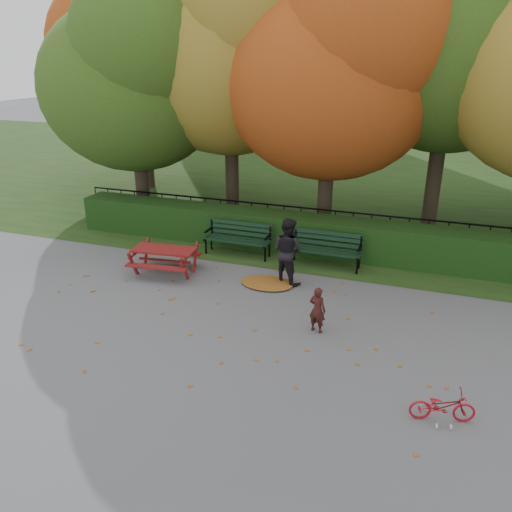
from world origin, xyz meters
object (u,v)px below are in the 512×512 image
(child, at_px, (317,310))
(tree_d, at_px, (472,16))
(picnic_table, at_px, (164,254))
(tree_a, at_px, (138,74))
(bench_right, at_px, (326,247))
(adult, at_px, (287,251))
(tree_f, at_px, (143,36))
(tree_b, at_px, (238,42))
(tree_c, at_px, (343,64))
(bicycle, at_px, (442,406))
(bench_left, at_px, (239,236))

(child, bearing_deg, tree_d, -93.92)
(tree_d, bearing_deg, picnic_table, -140.34)
(tree_a, bearing_deg, bench_right, -16.61)
(bench_right, xyz_separation_m, adult, (-0.66, -1.30, 0.28))
(tree_a, bearing_deg, tree_f, 117.98)
(tree_d, xyz_separation_m, child, (-2.25, -6.84, -5.51))
(tree_d, bearing_deg, bench_right, -128.23)
(tree_b, relative_size, adult, 5.48)
(tree_c, bearing_deg, picnic_table, -129.83)
(child, bearing_deg, tree_b, -43.03)
(tree_d, height_order, child, tree_d)
(picnic_table, distance_m, bicycle, 7.36)
(tree_c, distance_m, picnic_table, 6.83)
(tree_b, xyz_separation_m, bench_left, (1.14, -3.04, -4.88))
(tree_b, xyz_separation_m, child, (4.07, -6.35, -4.93))
(tree_f, bearing_deg, child, -45.27)
(tree_a, bearing_deg, tree_c, 3.65)
(bicycle, bearing_deg, tree_a, 38.67)
(bench_right, bearing_deg, bench_left, 180.00)
(tree_a, relative_size, bench_right, 4.16)
(tree_a, bearing_deg, tree_d, 10.33)
(tree_d, bearing_deg, tree_a, -169.67)
(tree_a, height_order, tree_b, tree_b)
(tree_c, bearing_deg, bench_right, -83.30)
(bench_right, relative_size, adult, 1.12)
(tree_b, relative_size, bench_left, 4.88)
(tree_d, bearing_deg, tree_f, 169.67)
(tree_c, bearing_deg, adult, -96.32)
(tree_a, relative_size, bench_left, 4.16)
(bench_left, xyz_separation_m, bench_right, (2.40, 0.00, 0.00))
(tree_a, distance_m, tree_d, 9.33)
(tree_f, relative_size, bicycle, 9.58)
(bench_right, bearing_deg, bicycle, -61.24)
(tree_a, distance_m, tree_c, 6.04)
(bicycle, bearing_deg, picnic_table, 48.85)
(child, distance_m, bicycle, 3.02)
(tree_b, relative_size, tree_c, 1.10)
(picnic_table, bearing_deg, tree_b, 82.21)
(bench_right, bearing_deg, tree_a, 163.39)
(tree_d, xyz_separation_m, picnic_table, (-6.44, -5.34, -5.47))
(bench_right, relative_size, bicycle, 1.88)
(tree_c, distance_m, bicycle, 9.31)
(child, xyz_separation_m, adult, (-1.19, 2.00, 0.33))
(tree_c, relative_size, child, 8.43)
(picnic_table, distance_m, adult, 3.05)
(bench_right, bearing_deg, child, -80.92)
(tree_b, height_order, picnic_table, tree_b)
(tree_a, bearing_deg, bicycle, -37.78)
(tree_c, height_order, picnic_table, tree_c)
(bench_right, bearing_deg, adult, -116.88)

